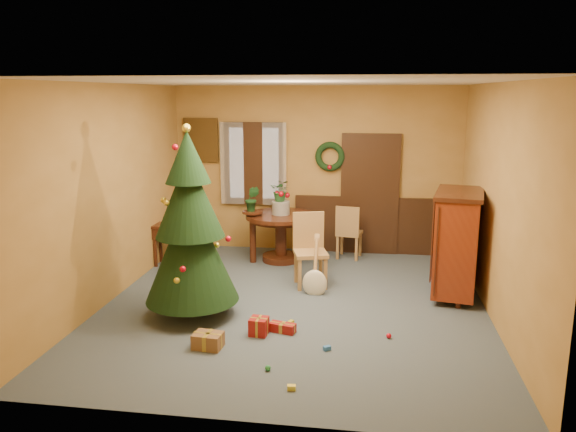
% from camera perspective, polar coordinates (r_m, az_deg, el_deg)
% --- Properties ---
extents(room_envelope, '(5.50, 5.50, 5.50)m').
position_cam_1_polar(room_envelope, '(9.86, 3.99, 2.70)').
color(room_envelope, '#3A4654').
rests_on(room_envelope, ground).
extents(dining_table, '(1.17, 1.17, 0.80)m').
position_cam_1_polar(dining_table, '(9.36, -0.73, -1.26)').
color(dining_table, black).
rests_on(dining_table, floor).
extents(urn, '(0.30, 0.30, 0.22)m').
position_cam_1_polar(urn, '(9.28, -0.74, 0.84)').
color(urn, slate).
rests_on(urn, dining_table).
extents(centerpiece_plant, '(0.32, 0.28, 0.36)m').
position_cam_1_polar(centerpiece_plant, '(9.23, -0.74, 2.60)').
color(centerpiece_plant, '#1E4C23').
rests_on(centerpiece_plant, urn).
extents(chair_near, '(0.57, 0.57, 1.07)m').
position_cam_1_polar(chair_near, '(8.22, 2.21, -3.14)').
color(chair_near, brown).
rests_on(chair_near, floor).
extents(chair_far, '(0.46, 0.46, 0.93)m').
position_cam_1_polar(chair_far, '(9.55, 6.16, -1.46)').
color(chair_far, brown).
rests_on(chair_far, floor).
extents(guitar, '(0.49, 0.61, 0.79)m').
position_cam_1_polar(guitar, '(7.84, 2.75, -5.19)').
color(guitar, beige).
rests_on(guitar, floor).
extents(plant_stand, '(0.34, 0.34, 0.87)m').
position_cam_1_polar(plant_stand, '(9.30, -3.61, -1.50)').
color(plant_stand, black).
rests_on(plant_stand, floor).
extents(stand_plant, '(0.23, 0.19, 0.42)m').
position_cam_1_polar(stand_plant, '(9.19, -3.65, 1.76)').
color(stand_plant, '#19471E').
rests_on(stand_plant, plant_stand).
extents(christmas_tree, '(1.17, 1.17, 2.42)m').
position_cam_1_polar(christmas_tree, '(7.01, -9.91, -1.18)').
color(christmas_tree, '#382111').
rests_on(christmas_tree, floor).
extents(writing_desk, '(0.79, 0.43, 0.68)m').
position_cam_1_polar(writing_desk, '(9.33, -11.24, -1.85)').
color(writing_desk, black).
rests_on(writing_desk, floor).
extents(sideboard, '(0.81, 1.24, 1.48)m').
position_cam_1_polar(sideboard, '(8.02, 16.78, -2.44)').
color(sideboard, '#5B180A').
rests_on(sideboard, floor).
extents(gift_a, '(0.34, 0.26, 0.17)m').
position_cam_1_polar(gift_a, '(6.43, -8.13, -12.41)').
color(gift_a, brown).
rests_on(gift_a, floor).
extents(gift_b, '(0.22, 0.22, 0.21)m').
position_cam_1_polar(gift_b, '(6.69, -2.97, -11.13)').
color(gift_b, maroon).
rests_on(gift_b, floor).
extents(gift_c, '(0.28, 0.22, 0.13)m').
position_cam_1_polar(gift_c, '(7.85, -7.10, -7.86)').
color(gift_c, brown).
rests_on(gift_c, floor).
extents(gift_d, '(0.33, 0.20, 0.11)m').
position_cam_1_polar(gift_d, '(6.77, -0.56, -11.27)').
color(gift_d, maroon).
rests_on(gift_d, floor).
extents(toy_a, '(0.09, 0.09, 0.05)m').
position_cam_1_polar(toy_a, '(6.35, 3.99, -13.25)').
color(toy_a, '#2A65B6').
rests_on(toy_a, floor).
extents(toy_b, '(0.06, 0.06, 0.06)m').
position_cam_1_polar(toy_b, '(5.92, -2.06, -15.18)').
color(toy_b, '#248640').
rests_on(toy_b, floor).
extents(toy_c, '(0.08, 0.09, 0.05)m').
position_cam_1_polar(toy_c, '(6.98, 0.28, -10.78)').
color(toy_c, gold).
rests_on(toy_c, floor).
extents(toy_d, '(0.06, 0.06, 0.06)m').
position_cam_1_polar(toy_d, '(6.71, 10.21, -11.90)').
color(toy_d, red).
rests_on(toy_d, floor).
extents(toy_e, '(0.09, 0.06, 0.05)m').
position_cam_1_polar(toy_e, '(5.59, 0.36, -17.03)').
color(toy_e, yellow).
rests_on(toy_e, floor).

